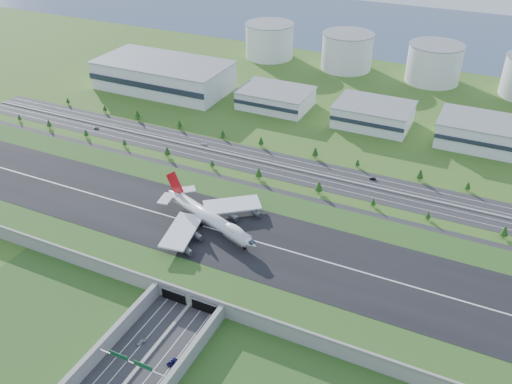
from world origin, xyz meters
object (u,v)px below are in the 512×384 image
at_px(fuel_tank_a, 269,41).
at_px(car_2, 172,362).
at_px(boeing_747, 209,217).
at_px(car_7, 204,144).
at_px(car_4, 96,128).
at_px(car_0, 141,342).
at_px(car_5, 373,179).

relative_size(fuel_tank_a, car_2, 9.76).
xyz_separation_m(boeing_747, car_7, (-62.11, 99.42, -13.79)).
distance_m(boeing_747, car_4, 175.86).
height_order(car_0, car_2, car_0).
bearing_deg(car_7, car_5, 88.53).
bearing_deg(car_7, car_2, 23.23).
bearing_deg(car_5, boeing_747, -36.20).
bearing_deg(car_2, car_7, -50.51).
distance_m(car_4, car_7, 91.45).
height_order(car_0, car_5, car_0).
xyz_separation_m(fuel_tank_a, boeing_747, (102.52, -308.54, -2.92)).
distance_m(car_2, car_7, 205.35).
bearing_deg(fuel_tank_a, car_4, -102.70).
relative_size(car_0, car_5, 1.08).
xyz_separation_m(car_5, car_7, (-128.01, -3.73, -0.03)).
height_order(boeing_747, car_4, boeing_747).
distance_m(car_0, car_4, 233.79).
bearing_deg(car_4, fuel_tank_a, -32.11).
distance_m(fuel_tank_a, car_7, 213.65).
distance_m(car_0, car_7, 194.65).
bearing_deg(fuel_tank_a, car_5, -50.65).
bearing_deg(car_4, car_0, -155.16).
distance_m(fuel_tank_a, car_5, 266.13).
distance_m(car_0, car_2, 18.89).
xyz_separation_m(fuel_tank_a, car_0, (113.04, -389.72, -16.60)).
distance_m(fuel_tank_a, car_0, 406.12).
relative_size(car_0, car_4, 1.07).
xyz_separation_m(car_0, car_2, (18.59, -3.38, -0.06)).
relative_size(car_4, car_7, 0.92).
distance_m(boeing_747, car_2, 90.48).
bearing_deg(car_5, fuel_tank_a, -144.28).
height_order(boeing_747, car_7, boeing_747).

